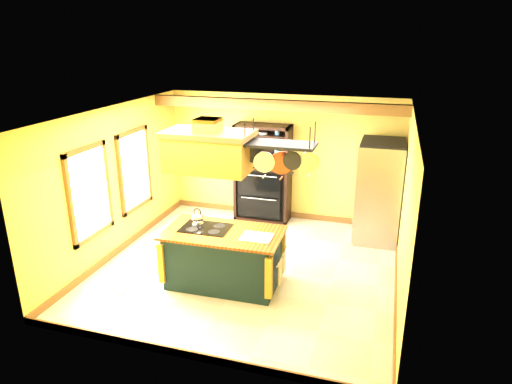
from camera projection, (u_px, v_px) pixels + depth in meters
The scene contains 15 objects.
floor at pixel (248, 267), 7.99m from camera, with size 5.00×5.00×0.00m, color beige.
ceiling at pixel (247, 113), 7.11m from camera, with size 5.00×5.00×0.00m, color white.
wall_back at pixel (283, 158), 9.81m from camera, with size 5.00×0.02×2.70m, color gold.
wall_front at pixel (182, 263), 5.29m from camera, with size 5.00×0.02×2.70m, color gold.
wall_left at pixel (116, 181), 8.23m from camera, with size 0.02×5.00×2.70m, color gold.
wall_right at pixel (405, 211), 6.87m from camera, with size 0.02×5.00×2.70m, color gold.
ceiling_beam at pixel (274, 105), 8.68m from camera, with size 5.00×0.15×0.20m, color brown.
window_near at pixel (90, 193), 7.48m from camera, with size 0.06×1.06×1.56m.
window_far at pixel (135, 170), 8.75m from camera, with size 0.06×1.06×1.56m.
kitchen_island at pixel (224, 257), 7.34m from camera, with size 1.90×1.09×1.11m.
range_hood at pixel (208, 150), 6.81m from camera, with size 1.34×0.76×0.80m.
pot_rack at pixel (280, 151), 6.51m from camera, with size 1.10×0.51×0.79m.
refrigerator at pixel (379, 193), 8.83m from camera, with size 0.84×0.99×1.94m.
hutch at pixel (263, 182), 9.88m from camera, with size 1.18×0.54×2.09m.
floor_register at pixel (119, 291), 7.23m from camera, with size 0.28×0.12×0.01m, color black.
Camera 1 is at (2.18, -6.78, 3.86)m, focal length 32.00 mm.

